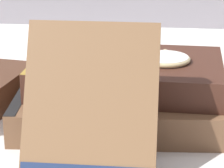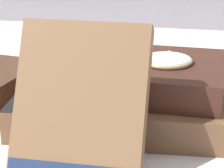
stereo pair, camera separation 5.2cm
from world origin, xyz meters
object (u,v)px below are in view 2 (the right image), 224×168
at_px(book_leaning_front, 81,105).
at_px(reading_glasses, 104,72).
at_px(pocket_watch, 167,60).
at_px(book_flat_top, 126,74).
at_px(book_flat_bottom, 118,106).

xyz_separation_m(book_leaning_front, reading_glasses, (-0.04, 0.28, -0.06)).
distance_m(book_leaning_front, pocket_watch, 0.14).
distance_m(book_flat_top, reading_glasses, 0.17).
xyz_separation_m(book_flat_bottom, book_leaning_front, (-0.01, -0.11, 0.05)).
distance_m(pocket_watch, reading_glasses, 0.19).
relative_size(book_leaning_front, reading_glasses, 1.18).
xyz_separation_m(book_leaning_front, pocket_watch, (0.06, 0.13, 0.01)).
height_order(book_leaning_front, pocket_watch, book_leaning_front).
relative_size(book_flat_bottom, book_flat_top, 1.13).
bearing_deg(reading_glasses, book_leaning_front, -97.71).
bearing_deg(book_flat_top, book_flat_bottom, -108.31).
bearing_deg(book_flat_top, reading_glasses, 113.53).
height_order(book_flat_top, pocket_watch, pocket_watch).
relative_size(book_flat_top, pocket_watch, 3.59).
relative_size(book_flat_bottom, reading_glasses, 2.12).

